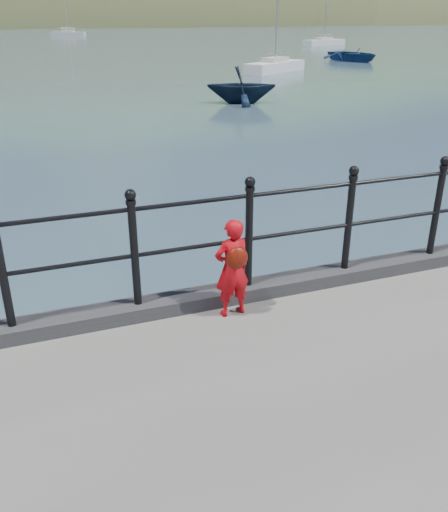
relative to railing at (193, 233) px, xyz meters
name	(u,v)px	position (x,y,z in m)	size (l,w,h in m)	color
ground	(193,375)	(0.00, 0.15, -1.82)	(600.00, 600.00, 0.00)	#2D4251
kerb	(195,300)	(0.00, 0.00, -0.75)	(60.00, 0.30, 0.15)	#28282B
railing	(193,233)	(0.00, 0.00, 0.00)	(18.11, 0.11, 1.20)	black
far_shore	(113,80)	(38.34, 239.56, -24.39)	(830.00, 200.00, 156.00)	#333A21
child	(232,268)	(0.31, -0.29, -0.30)	(0.40, 0.33, 1.03)	red
launch_blue	(353,55)	(26.12, 37.59, -1.29)	(3.66, 5.12, 1.06)	navy
launch_navy	(241,85)	(8.21, 18.97, -1.01)	(2.67, 3.09, 1.63)	black
sailboat_near	(275,67)	(15.73, 31.26, -1.48)	(5.51, 4.27, 7.73)	white
sailboat_far	(324,43)	(35.88, 59.54, -1.48)	(6.44, 3.56, 8.90)	silver
sailboat_deep	(68,34)	(8.66, 101.06, -1.48)	(6.05, 3.85, 8.67)	beige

